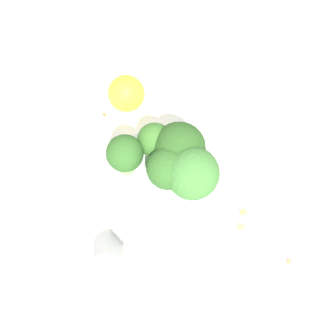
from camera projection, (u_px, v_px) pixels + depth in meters
The scene contains 13 objects.
ground_plane at pixel (168, 200), 0.55m from camera, with size 3.00×3.00×0.00m, color white.
bowl at pixel (168, 191), 0.53m from camera, with size 0.15×0.15×0.04m, color silver.
broccoli_floret_0 at pixel (179, 148), 0.51m from camera, with size 0.06×0.06×0.06m.
broccoli_floret_1 at pixel (125, 154), 0.50m from camera, with size 0.04×0.04×0.05m.
broccoli_floret_2 at pixel (155, 141), 0.51m from camera, with size 0.04×0.04×0.05m.
broccoli_floret_3 at pixel (193, 174), 0.49m from camera, with size 0.06×0.06×0.06m.
broccoli_floret_4 at pixel (164, 173), 0.49m from camera, with size 0.05×0.05×0.05m.
pepper_shaker at pixel (108, 280), 0.47m from camera, with size 0.03×0.03×0.06m.
lemon_wedge at pixel (126, 93), 0.61m from camera, with size 0.05×0.05×0.05m, color yellow.
almond_crumb_0 at pixel (243, 211), 0.54m from camera, with size 0.01×0.01×0.01m, color #AD7F4C.
almond_crumb_1 at pixel (289, 261), 0.51m from camera, with size 0.01×0.00×0.01m, color #AD7F4C.
almond_crumb_2 at pixel (241, 226), 0.53m from camera, with size 0.01×0.01×0.01m, color tan.
almond_crumb_3 at pixel (104, 114), 0.62m from camera, with size 0.01×0.00×0.01m, color olive.
Camera 1 is at (-0.26, 0.05, 0.49)m, focal length 50.00 mm.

